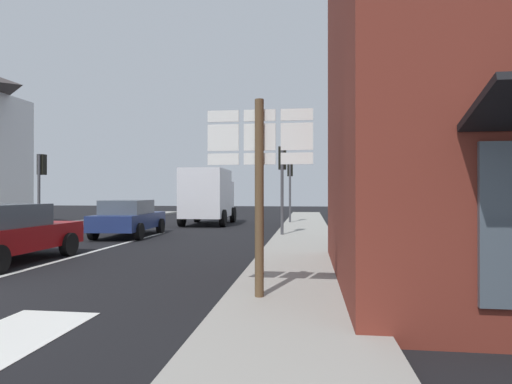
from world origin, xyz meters
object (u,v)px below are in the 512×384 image
Objects in this scene: route_sign_post at (259,176)px; sedan_far at (129,218)px; sedan_near at (3,233)px; traffic_light_far_right at (290,177)px; delivery_truck at (208,195)px; traffic_light_near_left at (41,175)px; traffic_light_near_right at (282,170)px.

sedan_far is at bearing 124.12° from route_sign_post.
traffic_light_far_right reaches higher than sedan_near.
traffic_light_far_right reaches higher than delivery_truck.
traffic_light_near_left reaches higher than delivery_truck.
traffic_light_near_right reaches higher than sedan_near.
delivery_truck reaches higher than sedan_far.
traffic_light_near_left reaches higher than sedan_near.
traffic_light_near_left is at bearing 119.23° from sedan_near.
delivery_truck is at bearing 42.56° from traffic_light_near_left.
traffic_light_near_left reaches higher than route_sign_post.
route_sign_post reaches higher than delivery_truck.
traffic_light_near_right is at bearing 2.80° from sedan_far.
traffic_light_near_right reaches higher than traffic_light_near_left.
sedan_far is 0.85× the size of delivery_truck.
traffic_light_near_left is at bearing 136.30° from route_sign_post.
sedan_near is 1.17× the size of traffic_light_far_right.
sedan_near is 0.83× the size of delivery_truck.
sedan_near is at bearing -133.34° from traffic_light_near_right.
delivery_truck is at bearing -171.87° from traffic_light_far_right.
delivery_truck is 7.81m from traffic_light_near_right.
traffic_light_far_right is at bearing 90.00° from traffic_light_near_right.
sedan_near and sedan_far have the same top height.
delivery_truck is 1.40× the size of traffic_light_far_right.
delivery_truck reaches higher than sedan_near.
sedan_near is 8.79m from traffic_light_near_left.
traffic_light_near_right reaches higher than delivery_truck.
delivery_truck is (1.66, 6.59, 0.89)m from sedan_far.
sedan_far is 4.93m from traffic_light_near_left.
traffic_light_near_left is (-4.20, 7.50, 1.81)m from sedan_near.
traffic_light_near_right is (-0.26, 9.82, 0.65)m from route_sign_post.
sedan_far is 6.85m from delivery_truck.
route_sign_post is 15.15m from traffic_light_near_left.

